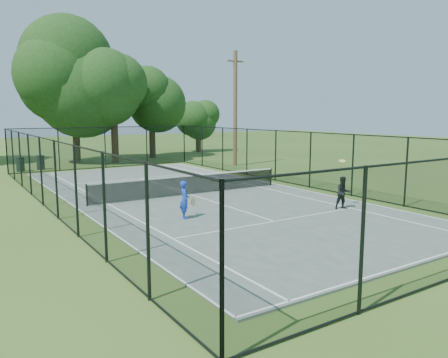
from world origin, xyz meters
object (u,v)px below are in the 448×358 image
trash_bin_left (20,164)px  player_blue (185,200)px  tennis_net (190,184)px  trash_bin_right (41,162)px  player_black (343,193)px  utility_pole (235,108)px

trash_bin_left → player_blue: bearing=-80.5°
tennis_net → trash_bin_right: 15.10m
player_blue → tennis_net: bearing=58.9°
trash_bin_left → player_black: (9.31, -20.44, 0.24)m
trash_bin_left → utility_pole: 15.72m
tennis_net → player_black: player_black is taller
trash_bin_right → player_black: (7.95, -20.79, 0.23)m
trash_bin_left → player_black: bearing=-65.5°
trash_bin_right → player_blue: 18.76m
trash_bin_right → player_black: player_black is taller
utility_pole → tennis_net: bearing=-134.2°
trash_bin_right → player_blue: player_blue is taller
tennis_net → player_blue: player_blue is taller
trash_bin_left → trash_bin_right: bearing=14.3°
tennis_net → trash_bin_left: (-5.58, 14.16, -0.08)m
tennis_net → trash_bin_left: bearing=111.5°
player_blue → trash_bin_right: bearing=95.2°
utility_pole → trash_bin_right: bearing=157.0°
utility_pole → player_blue: utility_pole is taller
tennis_net → utility_pole: 13.11m
trash_bin_right → player_blue: size_ratio=0.71×
tennis_net → player_blue: (-2.52, -4.18, 0.20)m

